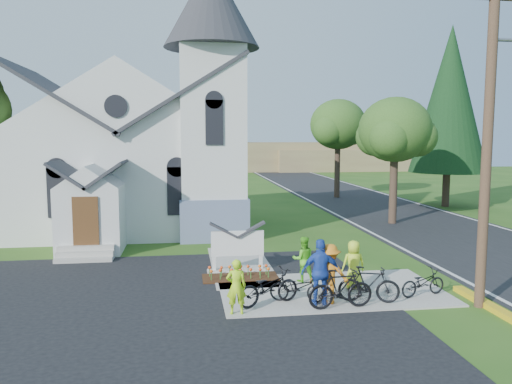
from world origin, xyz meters
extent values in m
plane|color=#2A5317|center=(0.00, 0.00, 0.00)|extent=(120.00, 120.00, 0.00)
cube|color=black|center=(-7.00, -2.00, 0.01)|extent=(20.00, 16.00, 0.02)
cube|color=black|center=(10.00, 15.00, 0.01)|extent=(8.00, 90.00, 0.02)
cube|color=#9F9990|center=(1.50, 0.50, 0.03)|extent=(7.00, 4.00, 0.05)
cube|color=silver|center=(-6.00, 13.00, 2.50)|extent=(11.00, 9.00, 5.00)
cube|color=slate|center=(-1.70, 9.70, 1.00)|extent=(3.20, 3.20, 2.00)
cube|color=silver|center=(-1.70, 9.70, 4.50)|extent=(3.00, 3.00, 9.00)
cone|color=#28282D|center=(-1.70, 9.70, 11.00)|extent=(4.50, 4.50, 4.00)
cube|color=silver|center=(-7.00, 7.30, 1.40)|extent=(2.60, 2.40, 2.80)
cube|color=#563318|center=(-7.00, 6.07, 1.50)|extent=(1.00, 0.10, 2.00)
cube|color=#9F9990|center=(-1.20, 3.20, 0.05)|extent=(2.20, 0.40, 0.10)
cube|color=white|center=(-2.05, 3.20, 0.55)|extent=(0.12, 0.12, 1.00)
cube|color=white|center=(-0.35, 3.20, 0.55)|extent=(0.12, 0.12, 1.00)
cube|color=white|center=(-1.20, 3.20, 1.05)|extent=(1.90, 0.14, 0.90)
cube|color=#381E0F|center=(-1.20, 2.30, 0.04)|extent=(2.60, 1.10, 0.07)
cylinder|color=#462E23|center=(5.30, -1.50, 5.00)|extent=(0.28, 0.28, 10.00)
cylinder|color=#34261C|center=(8.50, 12.00, 2.02)|extent=(0.44, 0.44, 4.05)
ellipsoid|color=#30561D|center=(8.50, 12.00, 5.25)|extent=(4.00, 4.00, 3.60)
cylinder|color=#34261C|center=(9.00, 24.00, 2.25)|extent=(0.44, 0.44, 4.50)
ellipsoid|color=#30561D|center=(9.00, 24.00, 5.82)|extent=(4.40, 4.40, 3.96)
cylinder|color=#34261C|center=(15.00, 18.00, 1.20)|extent=(0.50, 0.50, 2.40)
cone|color=black|center=(15.00, 18.00, 7.40)|extent=(5.20, 5.20, 10.00)
cube|color=olive|center=(6.00, 56.00, 2.00)|extent=(60.00, 8.00, 4.00)
cube|color=olive|center=(-10.00, 58.00, 2.80)|extent=(30.00, 6.00, 5.60)
cube|color=olive|center=(22.00, 54.00, 1.50)|extent=(25.00, 6.00, 3.00)
imported|color=#B5EE1C|center=(-1.70, -1.20, 0.81)|extent=(0.57, 0.38, 1.53)
imported|color=black|center=(-0.71, -0.59, 0.57)|extent=(2.08, 1.34, 1.03)
imported|color=#55C224|center=(0.83, 1.55, 0.81)|extent=(0.76, 0.60, 1.52)
imported|color=black|center=(2.23, -0.81, 0.59)|extent=(1.85, 0.98, 1.07)
imported|color=#244AB6|center=(0.78, -0.82, 1.01)|extent=(1.17, 0.58, 1.93)
imported|color=black|center=(0.19, -0.47, 0.48)|extent=(1.75, 1.03, 0.87)
imported|color=orange|center=(1.07, -0.69, 0.92)|extent=(1.28, 0.99, 1.74)
imported|color=black|center=(1.25, -1.20, 0.62)|extent=(1.92, 0.65, 1.14)
imported|color=#C5E52B|center=(2.27, 0.65, 0.82)|extent=(0.76, 0.50, 1.53)
imported|color=black|center=(4.08, -0.48, 0.46)|extent=(1.66, 0.92, 0.83)
camera|label=1|loc=(-3.04, -14.36, 4.89)|focal=35.00mm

